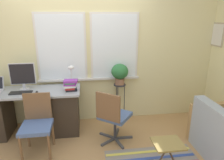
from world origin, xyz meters
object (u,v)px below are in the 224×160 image
Objects in this scene: desk_lamp at (71,72)px; book_stack at (70,85)px; desk_chair_wooden at (37,123)px; plant_stand at (120,90)px; potted_plant at (120,73)px; mouse at (37,92)px; office_chair_swivel at (113,116)px; keyboard at (21,93)px; folding_stool at (168,145)px; monitor at (23,76)px.

book_stack is at bearing -94.20° from desk_lamp.
book_stack is 0.27× the size of desk_chair_wooden.
plant_stand is 0.34m from potted_plant.
desk_lamp is (0.54, 0.21, 0.25)m from mouse.
desk_chair_wooden is 1.12m from office_chair_swivel.
book_stack is 0.27× the size of office_chair_swivel.
keyboard is 1.45× the size of book_stack.
potted_plant is at bearing 10.92° from keyboard.
mouse is 1.44m from plant_stand.
folding_stool is at bearing 168.72° from office_chair_swivel.
monitor reaches higher than keyboard.
book_stack reaches higher than desk_chair_wooden.
potted_plant is (1.63, 0.13, -0.05)m from monitor.
book_stack is 0.95m from plant_stand.
plant_stand is at bearing 19.01° from book_stack.
keyboard is 1.68m from potted_plant.
mouse is at bearing 150.03° from folding_stool.
monitor is 0.78m from desk_lamp.
mouse is (0.25, -0.02, 0.01)m from keyboard.
book_stack is at bearing -160.99° from potted_plant.
desk_lamp is 0.95× the size of folding_stool.
desk_chair_wooden is (0.06, -0.42, -0.31)m from mouse.
office_chair_swivel is 0.73m from plant_stand.
plant_stand is 1.45m from folding_stool.
book_stack is at bearing -12.27° from monitor.
desk_lamp is 1.02m from office_chair_swivel.
monitor reaches higher than plant_stand.
desk_lamp reaches higher than book_stack.
plant_stand is (1.64, 0.32, -0.16)m from keyboard.
keyboard is at bearing 23.12° from office_chair_swivel.
office_chair_swivel reaches higher than desk_chair_wooden.
desk_lamp is 0.96m from plant_stand.
monitor is 1.90× the size of book_stack.
monitor is 0.51× the size of office_chair_swivel.
desk_lamp is at bearing 13.53° from keyboard.
mouse is at bearing 21.29° from office_chair_swivel.
keyboard is at bearing -169.08° from potted_plant.
office_chair_swivel is (1.41, -0.54, -0.54)m from monitor.
desk_chair_wooden is at bearing -55.32° from keyboard.
plant_stand is (0.87, 0.30, -0.25)m from book_stack.
desk_lamp reaches higher than potted_plant.
desk_chair_wooden is at bearing -135.64° from book_stack.
potted_plant is at bearing 8.48° from desk_lamp.
desk_chair_wooden is at bearing 160.51° from folding_stool.
mouse is 0.09× the size of plant_stand.
monitor is at bearing 16.29° from office_chair_swivel.
desk_chair_wooden is 2.27× the size of potted_plant.
office_chair_swivel is 2.19× the size of folding_stool.
desk_chair_wooden reaches higher than plant_stand.
potted_plant is at bearing 19.01° from book_stack.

